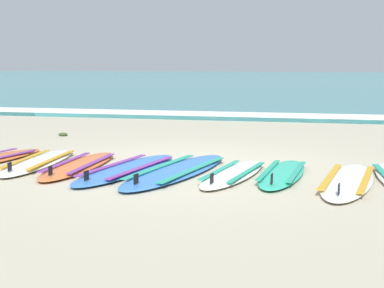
{
  "coord_description": "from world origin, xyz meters",
  "views": [
    {
      "loc": [
        1.67,
        -7.2,
        1.4
      ],
      "look_at": [
        -0.05,
        0.39,
        0.25
      ],
      "focal_mm": 52.09,
      "sensor_mm": 36.0,
      "label": 1
    }
  ],
  "objects_px": {
    "surfboard_2": "(79,165)",
    "surfboard_6": "(282,174)",
    "surfboard_7": "(348,181)",
    "surfboard_3": "(127,169)",
    "surfboard_1": "(39,162)",
    "surfboard_5": "(233,174)",
    "surfboard_4": "(177,171)"
  },
  "relations": [
    {
      "from": "surfboard_2",
      "to": "surfboard_5",
      "type": "bearing_deg",
      "value": -3.05
    },
    {
      "from": "surfboard_1",
      "to": "surfboard_6",
      "type": "distance_m",
      "value": 3.33
    },
    {
      "from": "surfboard_2",
      "to": "surfboard_3",
      "type": "xyz_separation_m",
      "value": [
        0.71,
        -0.1,
        -0.0
      ]
    },
    {
      "from": "surfboard_7",
      "to": "surfboard_2",
      "type": "bearing_deg",
      "value": 176.3
    },
    {
      "from": "surfboard_1",
      "to": "surfboard_5",
      "type": "relative_size",
      "value": 1.11
    },
    {
      "from": "surfboard_1",
      "to": "surfboard_7",
      "type": "bearing_deg",
      "value": -4.71
    },
    {
      "from": "surfboard_5",
      "to": "surfboard_6",
      "type": "distance_m",
      "value": 0.6
    },
    {
      "from": "surfboard_4",
      "to": "surfboard_7",
      "type": "bearing_deg",
      "value": -4.2
    },
    {
      "from": "surfboard_3",
      "to": "surfboard_4",
      "type": "bearing_deg",
      "value": 2.65
    },
    {
      "from": "surfboard_2",
      "to": "surfboard_7",
      "type": "relative_size",
      "value": 0.94
    },
    {
      "from": "surfboard_1",
      "to": "surfboard_2",
      "type": "height_order",
      "value": "same"
    },
    {
      "from": "surfboard_6",
      "to": "surfboard_7",
      "type": "xyz_separation_m",
      "value": [
        0.77,
        -0.25,
        -0.0
      ]
    },
    {
      "from": "surfboard_2",
      "to": "surfboard_6",
      "type": "distance_m",
      "value": 2.68
    },
    {
      "from": "surfboard_2",
      "to": "surfboard_6",
      "type": "bearing_deg",
      "value": 0.6
    },
    {
      "from": "surfboard_1",
      "to": "surfboard_6",
      "type": "bearing_deg",
      "value": -1.49
    },
    {
      "from": "surfboard_1",
      "to": "surfboard_3",
      "type": "xyz_separation_m",
      "value": [
        1.36,
        -0.21,
        -0.0
      ]
    },
    {
      "from": "surfboard_5",
      "to": "surfboard_7",
      "type": "height_order",
      "value": "same"
    },
    {
      "from": "surfboard_5",
      "to": "surfboard_6",
      "type": "relative_size",
      "value": 1.01
    },
    {
      "from": "surfboard_4",
      "to": "surfboard_6",
      "type": "xyz_separation_m",
      "value": [
        1.32,
        0.1,
        0.0
      ]
    },
    {
      "from": "surfboard_4",
      "to": "surfboard_7",
      "type": "relative_size",
      "value": 1.17
    },
    {
      "from": "surfboard_1",
      "to": "surfboard_2",
      "type": "bearing_deg",
      "value": -10.0
    },
    {
      "from": "surfboard_3",
      "to": "surfboard_2",
      "type": "bearing_deg",
      "value": 171.99
    },
    {
      "from": "surfboard_4",
      "to": "surfboard_5",
      "type": "height_order",
      "value": "same"
    },
    {
      "from": "surfboard_2",
      "to": "surfboard_7",
      "type": "distance_m",
      "value": 3.45
    },
    {
      "from": "surfboard_3",
      "to": "surfboard_6",
      "type": "height_order",
      "value": "same"
    },
    {
      "from": "surfboard_4",
      "to": "surfboard_5",
      "type": "distance_m",
      "value": 0.73
    },
    {
      "from": "surfboard_1",
      "to": "surfboard_3",
      "type": "distance_m",
      "value": 1.38
    },
    {
      "from": "surfboard_3",
      "to": "surfboard_1",
      "type": "bearing_deg",
      "value": 171.04
    },
    {
      "from": "surfboard_6",
      "to": "surfboard_7",
      "type": "height_order",
      "value": "same"
    },
    {
      "from": "surfboard_4",
      "to": "surfboard_6",
      "type": "bearing_deg",
      "value": 4.26
    },
    {
      "from": "surfboard_7",
      "to": "surfboard_5",
      "type": "bearing_deg",
      "value": 175.3
    },
    {
      "from": "surfboard_3",
      "to": "surfboard_5",
      "type": "distance_m",
      "value": 1.38
    }
  ]
}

